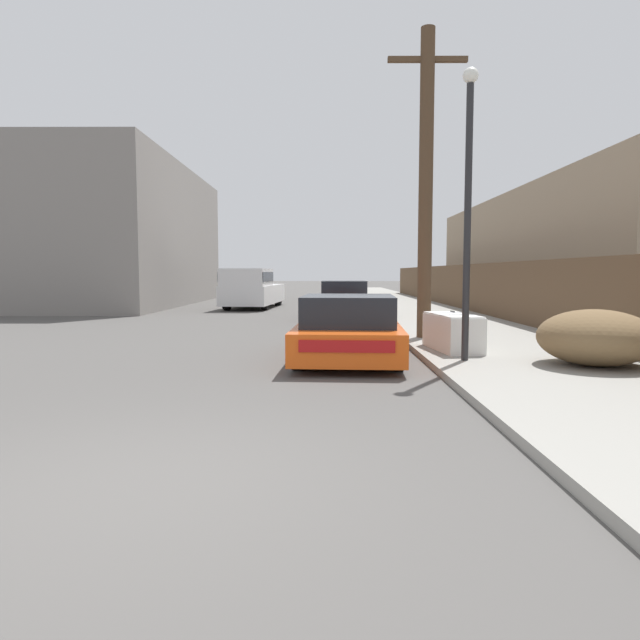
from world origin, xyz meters
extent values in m
plane|color=#4F4C49|center=(0.00, 0.00, 0.00)|extent=(220.00, 220.00, 0.00)
cube|color=gray|center=(5.30, 23.50, 0.06)|extent=(4.20, 63.00, 0.12)
cube|color=white|center=(3.90, 6.88, 0.46)|extent=(0.89, 1.80, 0.67)
cube|color=white|center=(3.90, 6.88, 0.81)|extent=(0.85, 1.73, 0.03)
cube|color=#333335|center=(4.02, 7.43, 0.84)|extent=(0.05, 0.20, 0.02)
cube|color=gray|center=(3.87, 7.15, 0.83)|extent=(0.70, 0.15, 0.01)
cube|color=gray|center=(3.93, 6.62, 0.83)|extent=(0.70, 0.15, 0.01)
cube|color=#E05114|center=(1.85, 6.49, 0.41)|extent=(2.14, 4.24, 0.54)
cube|color=black|center=(1.83, 6.12, 0.95)|extent=(1.74, 2.08, 0.54)
cube|color=#B21414|center=(1.73, 4.41, 0.50)|extent=(1.48, 0.12, 0.19)
cylinder|color=black|center=(1.10, 7.82, 0.31)|extent=(0.24, 0.64, 0.63)
cylinder|color=black|center=(2.75, 7.73, 0.31)|extent=(0.24, 0.64, 0.63)
cylinder|color=black|center=(0.95, 5.26, 0.31)|extent=(0.24, 0.64, 0.63)
cylinder|color=black|center=(2.60, 5.16, 0.31)|extent=(0.24, 0.64, 0.63)
cube|color=#5B1E19|center=(2.09, 15.93, 0.48)|extent=(1.83, 4.42, 0.68)
cube|color=black|center=(2.09, 15.76, 1.08)|extent=(1.55, 2.48, 0.53)
cube|color=#B21414|center=(2.06, 13.72, 0.60)|extent=(1.38, 0.05, 0.24)
cylinder|color=black|center=(1.34, 17.30, 0.30)|extent=(0.21, 0.61, 0.60)
cylinder|color=black|center=(2.87, 17.28, 0.30)|extent=(0.21, 0.61, 0.60)
cylinder|color=black|center=(1.30, 14.58, 0.30)|extent=(0.21, 0.61, 0.60)
cylinder|color=black|center=(2.83, 14.56, 0.30)|extent=(0.21, 0.61, 0.60)
cube|color=silver|center=(-1.86, 22.41, 0.64)|extent=(2.47, 6.02, 0.84)
cube|color=silver|center=(-1.99, 20.80, 1.44)|extent=(2.10, 2.79, 0.75)
cube|color=black|center=(-1.99, 20.80, 1.46)|extent=(2.13, 2.74, 0.41)
cylinder|color=black|center=(-1.16, 20.53, 0.43)|extent=(0.33, 0.88, 0.86)
cylinder|color=black|center=(-2.85, 20.66, 0.43)|extent=(0.33, 0.88, 0.86)
cylinder|color=black|center=(-0.87, 24.16, 0.43)|extent=(0.33, 0.88, 0.86)
cylinder|color=black|center=(-2.56, 24.30, 0.43)|extent=(0.33, 0.88, 0.86)
cylinder|color=#4C3826|center=(3.73, 9.06, 3.62)|extent=(0.32, 0.32, 7.01)
cube|color=#4C3826|center=(3.73, 9.06, 6.42)|extent=(1.80, 0.12, 0.12)
cylinder|color=#232326|center=(3.82, 5.53, 2.44)|extent=(0.12, 0.12, 4.65)
sphere|color=white|center=(3.82, 5.53, 4.90)|extent=(0.26, 0.26, 0.26)
ellipsoid|color=brown|center=(5.81, 5.01, 0.58)|extent=(1.83, 1.85, 0.92)
cube|color=brown|center=(7.25, 19.90, 1.05)|extent=(0.08, 38.32, 1.85)
cube|color=gray|center=(-9.02, 25.24, 3.48)|extent=(7.00, 16.30, 6.96)
cube|color=gray|center=(11.90, 20.15, 2.47)|extent=(6.00, 21.19, 4.93)
camera|label=1|loc=(1.37, -4.23, 1.63)|focal=32.00mm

